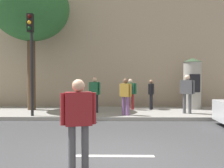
{
  "coord_description": "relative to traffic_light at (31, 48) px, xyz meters",
  "views": [
    {
      "loc": [
        0.05,
        -6.28,
        1.81
      ],
      "look_at": [
        -0.1,
        2.0,
        1.58
      ],
      "focal_mm": 44.76,
      "sensor_mm": 36.0,
      "label": 1
    }
  ],
  "objects": [
    {
      "name": "ground_plane",
      "position": [
        3.51,
        -5.24,
        -3.0
      ],
      "size": [
        80.0,
        80.0,
        0.0
      ],
      "primitive_type": "plane",
      "color": "#38383A"
    },
    {
      "name": "lane_markings",
      "position": [
        3.51,
        -5.24,
        -3.0
      ],
      "size": [
        25.8,
        0.16,
        0.01
      ],
      "color": "silver",
      "rests_on": "ground_plane"
    },
    {
      "name": "poster_column",
      "position": [
        7.43,
        2.85,
        -1.53
      ],
      "size": [
        0.99,
        0.99,
        2.6
      ],
      "color": "#9E9B93",
      "rests_on": "sidewalk_curb"
    },
    {
      "name": "street_tree",
      "position": [
        -0.69,
        2.26,
        2.13
      ],
      "size": [
        3.79,
        3.79,
        6.63
      ],
      "color": "#4C3826",
      "rests_on": "sidewalk_curb"
    },
    {
      "name": "pedestrian_with_bag",
      "position": [
        2.84,
        -6.32,
        -1.95
      ],
      "size": [
        0.65,
        0.36,
        1.76
      ],
      "color": "#4C4C51",
      "rests_on": "ground_plane"
    },
    {
      "name": "traffic_light",
      "position": [
        0.0,
        0.0,
        0.0
      ],
      "size": [
        0.24,
        0.45,
        4.23
      ],
      "color": "black",
      "rests_on": "sidewalk_curb"
    },
    {
      "name": "pedestrian_in_dark_shirt",
      "position": [
        3.93,
        0.33,
        -1.95
      ],
      "size": [
        0.51,
        0.39,
        1.57
      ],
      "color": "#724C84",
      "rests_on": "sidewalk_curb"
    },
    {
      "name": "pedestrian_near_pole",
      "position": [
        6.7,
        0.96,
        -1.82
      ],
      "size": [
        0.58,
        0.48,
        1.73
      ],
      "color": "#4C4C51",
      "rests_on": "sidewalk_curb"
    },
    {
      "name": "pedestrian_in_light_jacket",
      "position": [
        4.23,
        2.43,
        -1.94
      ],
      "size": [
        0.6,
        0.49,
        1.53
      ],
      "color": "maroon",
      "rests_on": "sidewalk_curb"
    },
    {
      "name": "sidewalk_curb",
      "position": [
        3.51,
        1.76,
        -2.93
      ],
      "size": [
        36.0,
        4.0,
        0.15
      ],
      "primitive_type": "cube",
      "color": "gray",
      "rests_on": "ground_plane"
    },
    {
      "name": "pedestrian_in_red_top",
      "position": [
        2.54,
        1.25,
        -1.91
      ],
      "size": [
        0.55,
        0.37,
        1.62
      ],
      "color": "black",
      "rests_on": "sidewalk_curb"
    },
    {
      "name": "pedestrian_tallest",
      "position": [
        5.29,
        2.55,
        -1.98
      ],
      "size": [
        0.34,
        0.63,
        1.49
      ],
      "color": "black",
      "rests_on": "sidewalk_curb"
    },
    {
      "name": "building_backdrop",
      "position": [
        3.51,
        6.76,
        2.46
      ],
      "size": [
        36.0,
        5.0,
        10.92
      ],
      "primitive_type": "cube",
      "color": "tan",
      "rests_on": "ground_plane"
    }
  ]
}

